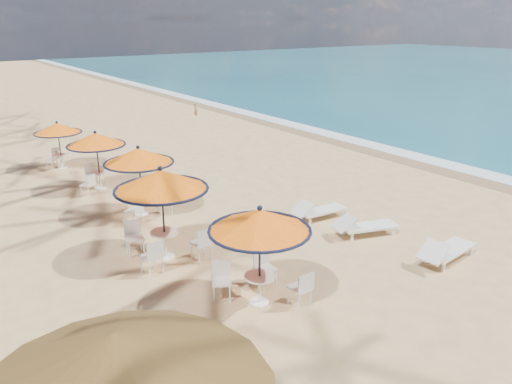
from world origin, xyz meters
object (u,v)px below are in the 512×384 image
Objects in this scene: station_0 at (260,232)px; station_3 at (95,147)px; lounger_near at (446,250)px; station_2 at (139,165)px; station_4 at (57,132)px; palapa at (117,367)px; lounger_mid at (363,225)px; lounger_far at (318,210)px; station_1 at (161,192)px.

station_0 is 10.40m from station_3.
station_3 is 1.08× the size of lounger_near.
station_0 is 1.14× the size of lounger_near.
lounger_near is at bearing -56.88° from station_2.
station_4 is 18.11m from palapa.
palapa is (-4.58, -3.42, 0.67)m from station_0.
station_4 is at bearing 105.60° from lounger_near.
station_3 is 3.87m from station_4.
palapa reaches higher than lounger_mid.
station_2 is at bearing 65.88° from palapa.
station_4 is (-0.69, 7.40, -0.15)m from station_2.
lounger_near is at bearing -64.43° from station_3.
lounger_mid is at bearing 14.27° from station_0.
lounger_near is 1.08× the size of lounger_far.
station_1 is 5.64m from lounger_far.
lounger_far is at bearing 94.30° from lounger_near.
station_1 is at bearing -90.72° from station_4.
lounger_mid is 1.84m from lounger_far.
palapa is at bearing -135.21° from lounger_mid.
lounger_mid is (5.64, -2.17, -1.61)m from station_1.
palapa is at bearing -107.33° from station_3.
station_3 reaches higher than station_4.
lounger_mid is 0.55× the size of palapa.
station_1 is 1.26× the size of lounger_mid.
lounger_near is at bearing 12.03° from palapa.
station_3 is (-0.26, 10.40, -0.09)m from station_0.
station_1 is at bearing -103.55° from station_2.
station_3 is 8.91m from lounger_far.
palapa is at bearing -118.91° from station_1.
station_2 is 9.84m from lounger_near.
palapa is at bearing -173.51° from lounger_near.
station_1 is 0.69× the size of palapa.
station_2 is 1.14× the size of lounger_near.
lounger_near is (5.34, -1.31, -1.45)m from station_0.
lounger_far is (-0.24, 1.82, -0.01)m from lounger_mid.
station_2 is at bearing 117.58° from lounger_near.
station_0 reaches higher than lounger_mid.
lounger_near is (5.60, -11.71, -1.35)m from station_3.
station_1 is at bearing -178.62° from lounger_far.
station_4 reaches higher than lounger_mid.
lounger_far is (4.58, 3.05, -1.47)m from station_0.
lounger_mid is at bearing -21.05° from station_1.
palapa is (-9.92, -2.11, 2.12)m from lounger_near.
station_1 is 7.03m from station_3.
station_4 is 16.72m from lounger_near.
lounger_near is 0.56× the size of palapa.
station_1 is at bearing 177.43° from lounger_mid.
station_1 is at bearing 61.09° from palapa.
station_1 is 1.08× the size of station_2.
lounger_near is (6.01, -15.55, -1.27)m from station_4.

